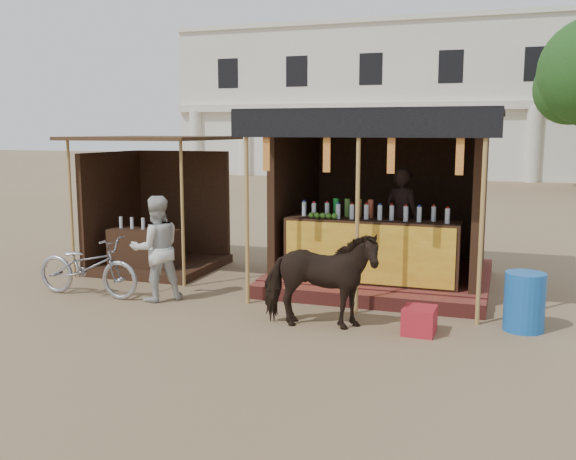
% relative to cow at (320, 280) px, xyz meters
% --- Properties ---
extents(ground, '(120.00, 120.00, 0.00)m').
position_rel_cow_xyz_m(ground, '(-0.71, -0.74, -0.63)').
color(ground, '#846B4C').
rests_on(ground, ground).
extents(main_stall, '(3.60, 3.61, 2.78)m').
position_rel_cow_xyz_m(main_stall, '(0.30, 2.62, 0.40)').
color(main_stall, maroon).
rests_on(main_stall, ground).
extents(secondary_stall, '(2.40, 2.40, 2.38)m').
position_rel_cow_xyz_m(secondary_stall, '(-3.88, 2.49, 0.22)').
color(secondary_stall, '#321E12').
rests_on(secondary_stall, ground).
extents(cow, '(1.57, 0.89, 1.26)m').
position_rel_cow_xyz_m(cow, '(0.00, 0.00, 0.00)').
color(cow, black).
rests_on(cow, ground).
extents(motorbike, '(1.75, 0.64, 0.91)m').
position_rel_cow_xyz_m(motorbike, '(-3.75, 0.42, -0.17)').
color(motorbike, '#9A99A1').
rests_on(motorbike, ground).
extents(bystander, '(0.95, 0.94, 1.55)m').
position_rel_cow_xyz_m(bystander, '(-2.64, 0.54, 0.15)').
color(bystander, beige).
rests_on(bystander, ground).
extents(blue_barrel, '(0.55, 0.55, 0.74)m').
position_rel_cow_xyz_m(blue_barrel, '(2.45, 0.75, -0.26)').
color(blue_barrel, '#1758AD').
rests_on(blue_barrel, ground).
extents(red_crate, '(0.40, 0.44, 0.33)m').
position_rel_cow_xyz_m(red_crate, '(1.23, 0.19, -0.46)').
color(red_crate, '#A91C27').
rests_on(red_crate, ground).
extents(cooler, '(0.66, 0.46, 0.46)m').
position_rel_cow_xyz_m(cooler, '(1.24, 1.86, -0.40)').
color(cooler, '#166633').
rests_on(cooler, ground).
extents(background_building, '(26.00, 7.45, 8.18)m').
position_rel_cow_xyz_m(background_building, '(-2.71, 29.20, 3.35)').
color(background_building, silver).
rests_on(background_building, ground).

